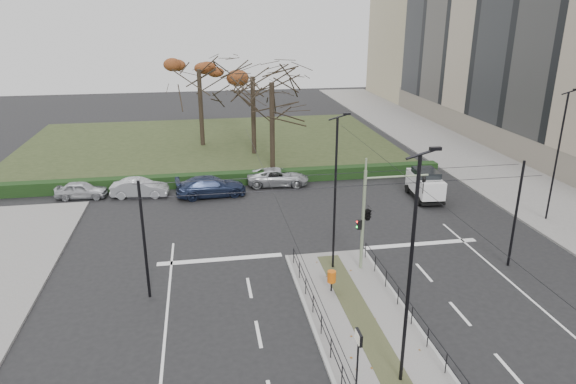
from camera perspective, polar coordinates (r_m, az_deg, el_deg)
name	(u,v)px	position (r m, az deg, el deg)	size (l,w,h in m)	color
ground	(350,300)	(25.60, 6.89, -11.84)	(140.00, 140.00, 0.00)	black
median_island	(366,329)	(23.57, 8.66, -14.78)	(4.40, 15.00, 0.14)	#63605E
sidewalk_east	(469,159)	(51.17, 19.45, 3.48)	(8.00, 90.00, 0.14)	#63605E
park	(208,144)	(54.49, -8.84, 5.29)	(38.00, 26.00, 0.10)	#273118
hedge	(212,179)	(41.48, -8.41, 1.41)	(38.00, 1.00, 1.00)	black
apartment_block	(570,43)	(56.70, 28.84, 14.35)	(13.09, 52.10, 21.64)	tan
median_railing	(368,312)	(22.99, 8.86, -13.05)	(4.14, 13.24, 0.92)	black
catenary	(343,222)	(25.42, 6.18, -3.37)	(20.00, 34.00, 6.00)	black
traffic_light	(369,212)	(27.05, 9.03, -2.23)	(3.74, 2.12, 5.51)	gray
litter_bin	(332,277)	(25.60, 4.87, -9.39)	(0.42, 0.42, 1.09)	black
info_panel	(358,344)	(19.41, 7.82, -16.34)	(0.13, 0.60, 2.31)	black
streetlamp_median_near	(411,271)	(18.51, 13.46, -8.58)	(0.75, 0.15, 9.01)	black
streetlamp_median_far	(335,193)	(26.47, 5.30, -0.09)	(0.70, 0.14, 8.40)	black
streetlamp_sidewalk	(558,155)	(37.10, 27.76, 3.61)	(0.72, 0.15, 8.59)	black
parked_car_first	(81,190)	(41.17, -21.98, 0.21)	(1.50, 3.73, 1.27)	#ACAFB4
parked_car_second	(140,188)	(40.05, -16.15, 0.45)	(1.46, 4.19, 1.38)	#ACAFB4
parked_car_third	(211,186)	(39.01, -8.55, 0.62)	(2.12, 5.22, 1.51)	#1B2540
parked_car_fourth	(278,177)	(41.04, -1.12, 1.69)	(2.26, 4.90, 1.36)	#ACAFB4
white_van	(425,184)	(39.23, 14.99, 0.91)	(2.17, 4.21, 2.24)	silver
rust_tree	(199,69)	(52.78, -9.90, 13.27)	(8.45, 8.45, 10.06)	black
bare_tree_center	(253,83)	(48.95, -3.95, 12.04)	(6.68, 6.68, 9.75)	black
bare_tree_near	(272,89)	(44.15, -1.81, 11.37)	(6.95, 6.95, 9.88)	black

